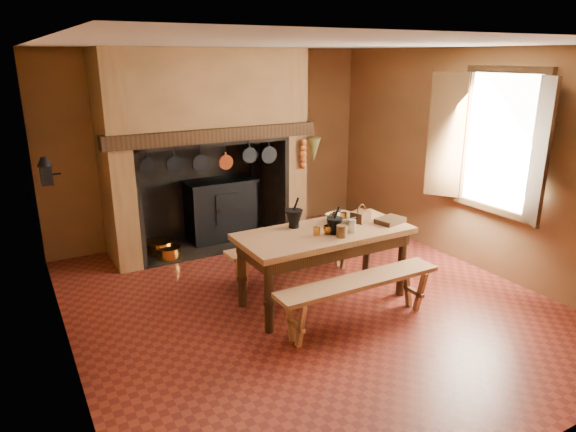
% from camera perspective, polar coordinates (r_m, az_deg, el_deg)
% --- Properties ---
extents(floor, '(5.50, 5.50, 0.00)m').
position_cam_1_polar(floor, '(5.96, 2.23, -9.51)').
color(floor, maroon).
rests_on(floor, ground).
extents(ceiling, '(5.50, 5.50, 0.00)m').
position_cam_1_polar(ceiling, '(5.31, 2.60, 18.52)').
color(ceiling, silver).
rests_on(ceiling, back_wall).
extents(back_wall, '(5.00, 0.02, 2.80)m').
position_cam_1_polar(back_wall, '(7.89, -8.26, 7.79)').
color(back_wall, '#94633B').
rests_on(back_wall, floor).
extents(wall_left, '(0.02, 5.50, 2.80)m').
position_cam_1_polar(wall_left, '(4.70, -24.49, -0.20)').
color(wall_left, '#94633B').
rests_on(wall_left, floor).
extents(wall_right, '(0.02, 5.50, 2.80)m').
position_cam_1_polar(wall_right, '(7.08, 19.97, 5.83)').
color(wall_right, '#94633B').
rests_on(wall_right, floor).
extents(wall_front, '(5.00, 0.02, 2.80)m').
position_cam_1_polar(wall_front, '(3.56, 26.51, -5.90)').
color(wall_front, '#94633B').
rests_on(wall_front, floor).
extents(chimney_breast, '(2.95, 0.96, 2.80)m').
position_cam_1_polar(chimney_breast, '(7.32, -9.33, 10.26)').
color(chimney_breast, '#94633B').
rests_on(chimney_breast, floor).
extents(iron_range, '(1.12, 0.55, 1.60)m').
position_cam_1_polar(iron_range, '(7.81, -7.44, 0.81)').
color(iron_range, black).
rests_on(iron_range, floor).
extents(hearth_pans, '(0.51, 0.62, 0.20)m').
position_cam_1_polar(hearth_pans, '(7.43, -13.87, -3.62)').
color(hearth_pans, '#AF7328').
rests_on(hearth_pans, floor).
extents(hanging_pans, '(1.92, 0.29, 0.27)m').
position_cam_1_polar(hanging_pans, '(6.91, -8.00, 6.11)').
color(hanging_pans, black).
rests_on(hanging_pans, chimney_breast).
extents(onion_string, '(0.12, 0.10, 0.46)m').
position_cam_1_polar(onion_string, '(7.49, 1.70, 6.90)').
color(onion_string, '#B65221').
rests_on(onion_string, chimney_breast).
extents(herb_bunch, '(0.20, 0.20, 0.35)m').
position_cam_1_polar(herb_bunch, '(7.57, 2.88, 7.39)').
color(herb_bunch, brown).
rests_on(herb_bunch, chimney_breast).
extents(window, '(0.39, 1.75, 1.76)m').
position_cam_1_polar(window, '(6.67, 21.95, 7.58)').
color(window, white).
rests_on(window, wall_right).
extents(wall_coffee_mill, '(0.23, 0.16, 0.31)m').
position_cam_1_polar(wall_coffee_mill, '(6.19, -25.36, 4.74)').
color(wall_coffee_mill, black).
rests_on(wall_coffee_mill, wall_left).
extents(work_table, '(1.95, 0.87, 0.85)m').
position_cam_1_polar(work_table, '(5.73, 4.06, -2.90)').
color(work_table, tan).
rests_on(work_table, floor).
extents(bench_front, '(1.86, 0.33, 0.52)m').
position_cam_1_polar(bench_front, '(5.36, 7.90, -8.23)').
color(bench_front, tan).
rests_on(bench_front, floor).
extents(bench_back, '(1.75, 0.31, 0.49)m').
position_cam_1_polar(bench_back, '(6.39, 0.63, -3.94)').
color(bench_back, tan).
rests_on(bench_back, floor).
extents(mortar_large, '(0.20, 0.20, 0.34)m').
position_cam_1_polar(mortar_large, '(5.74, 0.66, -0.19)').
color(mortar_large, black).
rests_on(mortar_large, work_table).
extents(mortar_small, '(0.18, 0.18, 0.30)m').
position_cam_1_polar(mortar_small, '(5.56, 5.19, -0.99)').
color(mortar_small, black).
rests_on(mortar_small, work_table).
extents(coffee_grinder, '(0.17, 0.15, 0.18)m').
position_cam_1_polar(coffee_grinder, '(5.83, 5.04, -0.47)').
color(coffee_grinder, '#342210').
rests_on(coffee_grinder, work_table).
extents(brass_mug_a, '(0.10, 0.10, 0.09)m').
position_cam_1_polar(brass_mug_a, '(5.53, 3.20, -1.69)').
color(brass_mug_a, '#AF7328').
rests_on(brass_mug_a, work_table).
extents(brass_mug_b, '(0.08, 0.08, 0.09)m').
position_cam_1_polar(brass_mug_b, '(6.06, 6.19, -0.03)').
color(brass_mug_b, '#AF7328').
rests_on(brass_mug_b, work_table).
extents(mixing_bowl, '(0.37, 0.37, 0.08)m').
position_cam_1_polar(mixing_bowl, '(6.00, 5.97, -0.23)').
color(mixing_bowl, '#C0B594').
rests_on(mixing_bowl, work_table).
extents(stoneware_crock, '(0.12, 0.12, 0.13)m').
position_cam_1_polar(stoneware_crock, '(5.47, 5.94, -1.71)').
color(stoneware_crock, brown).
rests_on(stoneware_crock, work_table).
extents(glass_jar, '(0.11, 0.11, 0.14)m').
position_cam_1_polar(glass_jar, '(5.63, 7.13, -1.13)').
color(glass_jar, beige).
rests_on(glass_jar, work_table).
extents(wicker_basket, '(0.26, 0.23, 0.21)m').
position_cam_1_polar(wicker_basket, '(6.02, 8.09, 0.03)').
color(wicker_basket, '#503418').
rests_on(wicker_basket, work_table).
extents(wooden_tray, '(0.37, 0.30, 0.06)m').
position_cam_1_polar(wooden_tray, '(6.04, 11.28, -0.48)').
color(wooden_tray, '#342210').
rests_on(wooden_tray, work_table).
extents(brass_cup, '(0.15, 0.15, 0.09)m').
position_cam_1_polar(brass_cup, '(5.58, 4.50, -1.51)').
color(brass_cup, '#AF7328').
rests_on(brass_cup, work_table).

